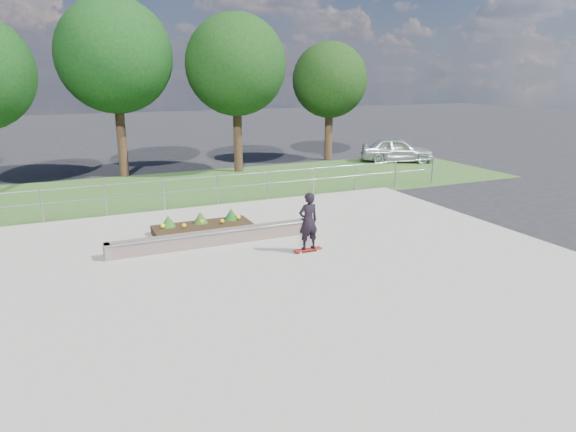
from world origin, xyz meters
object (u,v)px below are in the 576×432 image
object	(u,v)px
planter_bed	(202,227)
skateboarder	(308,221)
parked_car	(397,150)
grind_ledge	(213,238)

from	to	relation	value
planter_bed	skateboarder	size ratio (longest dim) A/B	1.79
skateboarder	parked_car	world-z (taller)	skateboarder
planter_bed	parked_car	size ratio (longest dim) A/B	0.75
skateboarder	parked_car	bearing A→B (deg)	46.03
parked_car	skateboarder	bearing A→B (deg)	164.32
planter_bed	skateboarder	distance (m)	3.75
grind_ledge	planter_bed	bearing A→B (deg)	89.12
grind_ledge	planter_bed	size ratio (longest dim) A/B	2.00
parked_car	grind_ledge	bearing A→B (deg)	155.02
grind_ledge	skateboarder	world-z (taller)	skateboarder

